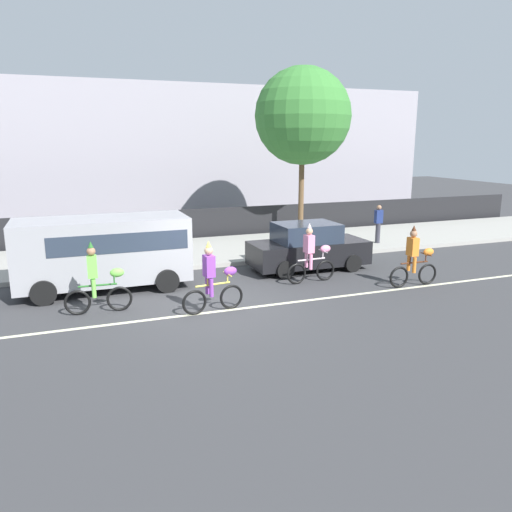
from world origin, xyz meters
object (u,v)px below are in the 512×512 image
Objects in this scene: parade_cyclist_lime at (98,282)px; parked_car_black at (308,248)px; parked_van_grey at (106,248)px; parade_cyclist_orange at (415,260)px; pedestrian_onlooker at (378,223)px; parade_cyclist_purple at (213,281)px; parade_cyclist_pink at (312,257)px.

parked_car_black is (7.14, 2.18, -0.06)m from parade_cyclist_lime.
parked_van_grey is 6.77m from parked_car_black.
parade_cyclist_orange is at bearing -5.29° from parade_cyclist_lime.
pedestrian_onlooker is at bearing 12.29° from parked_van_grey.
parade_cyclist_purple is 4.03m from parade_cyclist_pink.
parked_van_grey is (-8.89, 3.06, 0.44)m from parade_cyclist_orange.
parked_car_black is at bearing 125.19° from parade_cyclist_orange.
parked_van_grey is at bearing 161.03° from parade_cyclist_orange.
parade_cyclist_lime is 2.98m from parade_cyclist_purple.
parade_cyclist_orange is at bearing -54.81° from parked_car_black.
parade_cyclist_orange is (9.28, -0.86, 0.00)m from parade_cyclist_lime.
parked_car_black is 5.20m from pedestrian_onlooker.
parade_cyclist_lime is 6.54m from parade_cyclist_pink.
parade_cyclist_lime reaches higher than parked_car_black.
parade_cyclist_purple is at bearing -143.83° from parked_car_black.
parade_cyclist_lime is 7.46m from parked_car_black.
parked_van_grey is 1.22× the size of parked_car_black.
parade_cyclist_pink is at bearing -142.26° from pedestrian_onlooker.
parade_cyclist_pink is at bearing 23.76° from parade_cyclist_purple.
parked_car_black is (6.75, -0.02, -0.50)m from parked_van_grey.
pedestrian_onlooker is (2.42, 5.52, 0.17)m from parade_cyclist_orange.
parade_cyclist_purple is 0.38× the size of parked_van_grey.
parade_cyclist_orange is at bearing -28.57° from parade_cyclist_pink.
pedestrian_onlooker is at bearing 32.42° from parade_cyclist_purple.
parade_cyclist_purple is at bearing -178.95° from parade_cyclist_orange.
parade_cyclist_purple and parade_cyclist_pink have the same top height.
parade_cyclist_pink is at bearing -14.20° from parked_van_grey.
parade_cyclist_pink is 0.47× the size of parked_car_black.
parked_van_grey reaches higher than parade_cyclist_orange.
parade_cyclist_pink is 6.33m from parked_van_grey.
parade_cyclist_pink is at bearing 151.43° from parade_cyclist_orange.
parade_cyclist_orange is 6.03m from pedestrian_onlooker.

